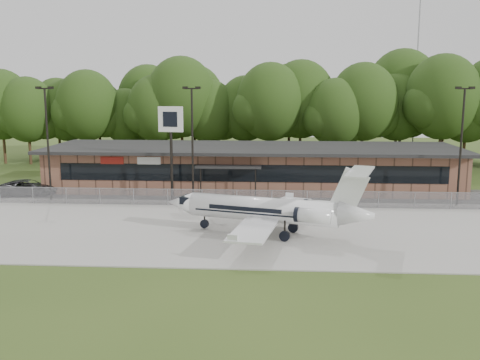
# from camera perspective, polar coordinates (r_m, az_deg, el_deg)

# --- Properties ---
(ground) EXTENTS (160.00, 160.00, 0.00)m
(ground) POSITION_cam_1_polar(r_m,az_deg,el_deg) (31.55, -0.41, -8.98)
(ground) COLOR #344A1A
(ground) RESTS_ON ground
(apron) EXTENTS (64.00, 18.00, 0.08)m
(apron) POSITION_cam_1_polar(r_m,az_deg,el_deg) (39.17, 0.41, -5.13)
(apron) COLOR #9E9B93
(apron) RESTS_ON ground
(parking_lot) EXTENTS (50.00, 9.00, 0.06)m
(parking_lot) POSITION_cam_1_polar(r_m,az_deg,el_deg) (50.35, 1.15, -1.73)
(parking_lot) COLOR #383835
(parking_lot) RESTS_ON ground
(terminal) EXTENTS (41.00, 11.65, 4.30)m
(terminal) POSITION_cam_1_polar(r_m,az_deg,el_deg) (54.35, 1.36, 1.43)
(terminal) COLOR brown
(terminal) RESTS_ON ground
(fence) EXTENTS (46.00, 0.04, 1.52)m
(fence) POSITION_cam_1_polar(r_m,az_deg,el_deg) (45.80, 0.91, -1.96)
(fence) COLOR gray
(fence) RESTS_ON ground
(treeline) EXTENTS (72.00, 12.00, 15.00)m
(treeline) POSITION_cam_1_polar(r_m,az_deg,el_deg) (71.85, 1.96, 7.78)
(treeline) COLOR #213C13
(treeline) RESTS_ON ground
(radio_mast) EXTENTS (0.20, 0.20, 25.00)m
(radio_mast) POSITION_cam_1_polar(r_m,az_deg,el_deg) (80.29, 18.32, 11.09)
(radio_mast) COLOR gray
(radio_mast) RESTS_ON ground
(light_pole_left) EXTENTS (1.55, 0.30, 10.23)m
(light_pole_left) POSITION_cam_1_polar(r_m,az_deg,el_deg) (50.63, -19.86, 4.54)
(light_pole_left) COLOR black
(light_pole_left) RESTS_ON ground
(light_pole_mid) EXTENTS (1.55, 0.30, 10.23)m
(light_pole_mid) POSITION_cam_1_polar(r_m,az_deg,el_deg) (47.00, -5.11, 4.72)
(light_pole_mid) COLOR black
(light_pole_mid) RESTS_ON ground
(light_pole_right) EXTENTS (1.55, 0.30, 10.23)m
(light_pole_right) POSITION_cam_1_polar(r_m,az_deg,el_deg) (49.10, 22.56, 4.22)
(light_pole_right) COLOR black
(light_pole_right) RESTS_ON ground
(business_jet) EXTENTS (14.86, 13.34, 5.04)m
(business_jet) POSITION_cam_1_polar(r_m,az_deg,el_deg) (36.83, 3.26, -3.30)
(business_jet) COLOR silver
(business_jet) RESTS_ON ground
(suv) EXTENTS (5.82, 3.51, 1.51)m
(suv) POSITION_cam_1_polar(r_m,az_deg,el_deg) (54.59, -21.64, -0.75)
(suv) COLOR #343437
(suv) RESTS_ON ground
(pole_sign) EXTENTS (2.24, 0.60, 8.51)m
(pole_sign) POSITION_cam_1_polar(r_m,az_deg,el_deg) (47.58, -7.39, 5.38)
(pole_sign) COLOR black
(pole_sign) RESTS_ON ground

